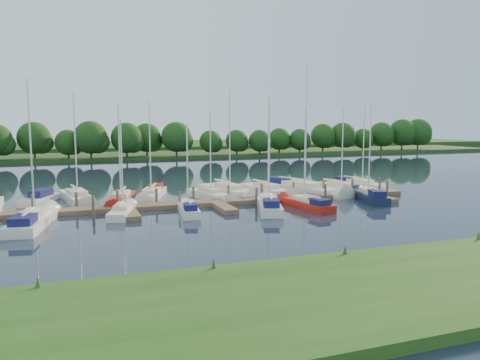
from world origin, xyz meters
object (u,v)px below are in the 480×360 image
object	(u,v)px
sailboat_s_2	(188,210)
sailboat_n_5	(209,196)
dock	(217,204)
motorboat	(40,199)

from	to	relation	value
sailboat_s_2	sailboat_n_5	bearing A→B (deg)	68.62
sailboat_n_5	dock	bearing A→B (deg)	67.43
dock	motorboat	bearing A→B (deg)	154.62
sailboat_n_5	motorboat	bearing A→B (deg)	-27.31
dock	sailboat_s_2	world-z (taller)	sailboat_s_2
dock	motorboat	xyz separation A→B (m)	(-15.30, 7.26, 0.13)
sailboat_n_5	sailboat_s_2	size ratio (longest dim) A/B	1.13
dock	sailboat_n_5	size ratio (longest dim) A/B	4.52
dock	sailboat_n_5	world-z (taller)	sailboat_n_5
dock	motorboat	world-z (taller)	motorboat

